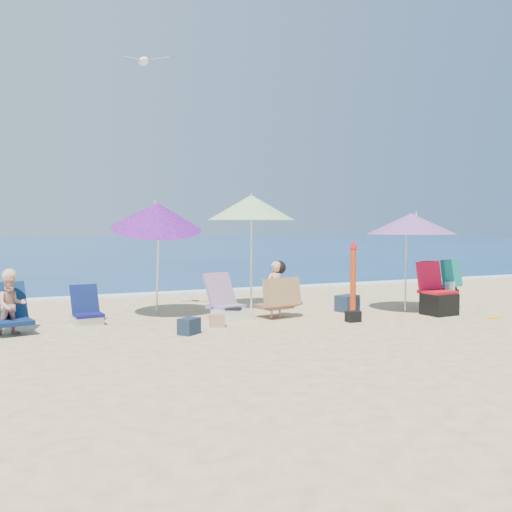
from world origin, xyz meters
name	(u,v)px	position (x,y,z in m)	size (l,w,h in m)	color
ground	(298,326)	(0.00, 0.00, 0.00)	(120.00, 120.00, 0.00)	#D8BC84
sea	(56,245)	(0.00, 45.00, -0.05)	(120.00, 80.00, 0.12)	navy
foam	(198,292)	(0.00, 5.10, 0.02)	(120.00, 0.50, 0.04)	white
umbrella_turquoise	(411,224)	(2.62, 0.40, 1.67)	(1.89, 1.89, 1.90)	silver
umbrella_striped	(251,208)	(0.07, 2.03, 1.99)	(1.85, 1.85, 2.27)	white
umbrella_blue	(157,216)	(-1.86, 1.80, 1.81)	(1.80, 1.86, 2.20)	silver
furled_umbrella	(353,274)	(1.40, 0.50, 0.76)	(0.18, 0.18, 1.38)	#B5300C
chair_navy	(87,314)	(-3.11, 1.60, 0.17)	(0.51, 0.61, 0.64)	#100E4F
chair_rainbow	(228,307)	(-0.78, 1.14, 0.21)	(0.75, 0.97, 0.79)	#CA5547
camp_chair_left	(438,299)	(2.90, -0.02, 0.29)	(0.60, 0.62, 0.97)	red
camp_chair_right	(442,290)	(3.54, 0.57, 0.35)	(0.61, 0.84, 0.98)	#B41F0C
person_center	(277,290)	(0.04, 0.83, 0.49)	(0.76, 0.67, 1.02)	tan
person_left	(11,305)	(-4.27, 1.17, 0.45)	(0.66, 0.80, 0.98)	tan
bag_navy_a	(189,326)	(-1.83, 0.06, 0.12)	(0.39, 0.37, 0.24)	#182435
bag_black_a	(233,314)	(-0.75, 0.99, 0.10)	(0.35, 0.33, 0.21)	black
bag_tan	(217,320)	(-1.23, 0.46, 0.10)	(0.28, 0.24, 0.21)	#A4785D
bag_navy_b	(347,303)	(1.61, 1.00, 0.15)	(0.49, 0.43, 0.31)	#1B273C
bag_black_b	(353,316)	(1.04, -0.04, 0.09)	(0.25, 0.18, 0.18)	black
orange_item	(493,318)	(3.47, -0.78, 0.02)	(0.24, 0.14, 0.03)	#FFAE1A
seagull	(144,61)	(-2.07, 1.80, 4.48)	(0.76, 0.48, 0.13)	white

